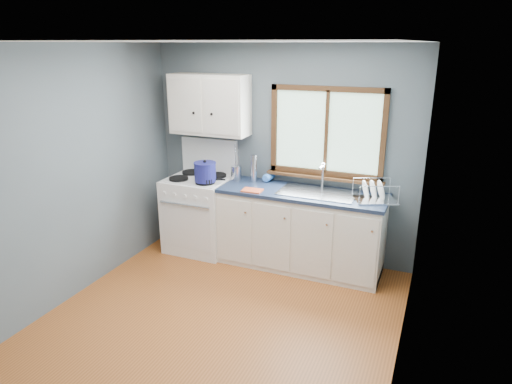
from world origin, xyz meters
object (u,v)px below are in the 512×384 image
at_px(gas_range, 200,212).
at_px(thermos, 254,169).
at_px(stockpot, 205,172).
at_px(sink, 317,198).
at_px(skillet, 206,179).
at_px(dish_rack, 374,195).
at_px(base_cabinets, 300,233).
at_px(utensil_crock, 236,172).

relative_size(gas_range, thermos, 4.20).
xyz_separation_m(stockpot, thermos, (0.48, 0.31, 0.01)).
bearing_deg(stockpot, sink, 8.14).
distance_m(skillet, dish_rack, 1.90).
bearing_deg(thermos, gas_range, -167.69).
bearing_deg(dish_rack, gas_range, 156.23).
bearing_deg(stockpot, base_cabinets, 9.45).
xyz_separation_m(stockpot, utensil_crock, (0.25, 0.32, -0.07)).
distance_m(skillet, stockpot, 0.09).
xyz_separation_m(gas_range, skillet, (0.20, -0.17, 0.49)).
height_order(sink, skillet, sink).
bearing_deg(sink, utensil_crock, 172.46).
bearing_deg(stockpot, thermos, 33.18).
bearing_deg(dish_rack, stockpot, 161.28).
height_order(sink, dish_rack, sink).
distance_m(base_cabinets, dish_rack, 0.97).
bearing_deg(base_cabinets, gas_range, -179.18).
bearing_deg(dish_rack, thermos, 150.56).
xyz_separation_m(base_cabinets, dish_rack, (0.79, -0.01, 0.57)).
relative_size(skillet, utensil_crock, 0.87).
relative_size(gas_range, utensil_crock, 3.21).
bearing_deg(dish_rack, utensil_crock, 150.91).
distance_m(base_cabinets, sink, 0.48).
distance_m(base_cabinets, thermos, 0.93).
bearing_deg(sink, gas_range, -179.29).
bearing_deg(sink, thermos, 171.13).
xyz_separation_m(skillet, dish_rack, (1.89, 0.19, -0.01)).
relative_size(stockpot, thermos, 0.97).
relative_size(base_cabinets, dish_rack, 3.60).
relative_size(utensil_crock, thermos, 1.31).
distance_m(skillet, utensil_crock, 0.41).
bearing_deg(sink, stockpot, -171.86).
height_order(gas_range, base_cabinets, gas_range).
height_order(gas_range, skillet, gas_range).
bearing_deg(stockpot, skillet, -27.22).
bearing_deg(skillet, dish_rack, -13.43).
relative_size(sink, thermos, 2.60).
distance_m(sink, skillet, 1.30).
bearing_deg(gas_range, base_cabinets, 0.82).
bearing_deg(gas_range, sink, 0.71).
bearing_deg(utensil_crock, stockpot, -127.51).
bearing_deg(gas_range, dish_rack, 0.36).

